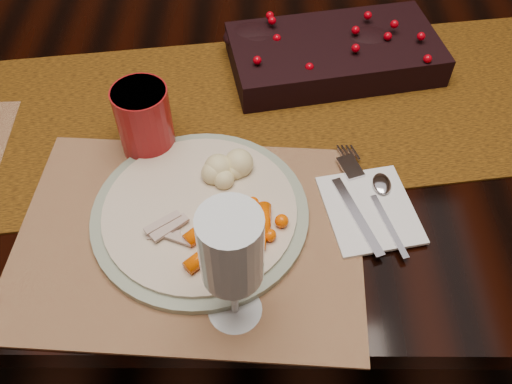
{
  "coord_description": "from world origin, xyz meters",
  "views": [
    {
      "loc": [
        0.02,
        -0.74,
        1.36
      ],
      "look_at": [
        0.02,
        -0.3,
        0.8
      ],
      "focal_mm": 38.0,
      "sensor_mm": 36.0,
      "label": 1
    }
  ],
  "objects_px": {
    "placemat_main": "(189,236)",
    "baby_carrots": "(233,238)",
    "red_cup": "(144,120)",
    "centerpiece": "(335,50)",
    "dining_table": "(249,206)",
    "turkey_shreds": "(165,232)",
    "wine_glass": "(233,271)",
    "napkin": "(370,209)",
    "dinner_plate": "(200,212)",
    "mashed_potatoes": "(224,166)"
  },
  "relations": [
    {
      "from": "placemat_main",
      "to": "baby_carrots",
      "type": "distance_m",
      "value": 0.07
    },
    {
      "from": "red_cup",
      "to": "centerpiece",
      "type": "bearing_deg",
      "value": 33.46
    },
    {
      "from": "dining_table",
      "to": "baby_carrots",
      "type": "bearing_deg",
      "value": -91.99
    },
    {
      "from": "baby_carrots",
      "to": "red_cup",
      "type": "bearing_deg",
      "value": 126.22
    },
    {
      "from": "turkey_shreds",
      "to": "wine_glass",
      "type": "relative_size",
      "value": 0.41
    },
    {
      "from": "centerpiece",
      "to": "placemat_main",
      "type": "bearing_deg",
      "value": -121.89
    },
    {
      "from": "centerpiece",
      "to": "turkey_shreds",
      "type": "xyz_separation_m",
      "value": [
        -0.25,
        -0.37,
        -0.01
      ]
    },
    {
      "from": "wine_glass",
      "to": "baby_carrots",
      "type": "bearing_deg",
      "value": 92.59
    },
    {
      "from": "centerpiece",
      "to": "napkin",
      "type": "distance_m",
      "value": 0.32
    },
    {
      "from": "dinner_plate",
      "to": "turkey_shreds",
      "type": "height_order",
      "value": "turkey_shreds"
    },
    {
      "from": "baby_carrots",
      "to": "centerpiece",
      "type": "bearing_deg",
      "value": 66.83
    },
    {
      "from": "dining_table",
      "to": "dinner_plate",
      "type": "xyz_separation_m",
      "value": [
        -0.06,
        -0.3,
        0.39
      ]
    },
    {
      "from": "turkey_shreds",
      "to": "dining_table",
      "type": "bearing_deg",
      "value": 73.81
    },
    {
      "from": "centerpiece",
      "to": "dinner_plate",
      "type": "bearing_deg",
      "value": -122.71
    },
    {
      "from": "dining_table",
      "to": "mashed_potatoes",
      "type": "distance_m",
      "value": 0.48
    },
    {
      "from": "napkin",
      "to": "turkey_shreds",
      "type": "bearing_deg",
      "value": 179.41
    },
    {
      "from": "centerpiece",
      "to": "placemat_main",
      "type": "relative_size",
      "value": 0.76
    },
    {
      "from": "placemat_main",
      "to": "dining_table",
      "type": "bearing_deg",
      "value": 80.99
    },
    {
      "from": "baby_carrots",
      "to": "wine_glass",
      "type": "relative_size",
      "value": 0.53
    },
    {
      "from": "centerpiece",
      "to": "wine_glass",
      "type": "relative_size",
      "value": 1.84
    },
    {
      "from": "placemat_main",
      "to": "napkin",
      "type": "height_order",
      "value": "napkin"
    },
    {
      "from": "placemat_main",
      "to": "mashed_potatoes",
      "type": "height_order",
      "value": "mashed_potatoes"
    },
    {
      "from": "dinner_plate",
      "to": "mashed_potatoes",
      "type": "bearing_deg",
      "value": 62.84
    },
    {
      "from": "dining_table",
      "to": "centerpiece",
      "type": "xyz_separation_m",
      "value": [
        0.15,
        0.02,
        0.41
      ]
    },
    {
      "from": "centerpiece",
      "to": "red_cup",
      "type": "relative_size",
      "value": 3.18
    },
    {
      "from": "centerpiece",
      "to": "turkey_shreds",
      "type": "height_order",
      "value": "centerpiece"
    },
    {
      "from": "placemat_main",
      "to": "turkey_shreds",
      "type": "relative_size",
      "value": 5.94
    },
    {
      "from": "dining_table",
      "to": "baby_carrots",
      "type": "relative_size",
      "value": 17.73
    },
    {
      "from": "centerpiece",
      "to": "baby_carrots",
      "type": "xyz_separation_m",
      "value": [
        -0.16,
        -0.38,
        -0.01
      ]
    },
    {
      "from": "napkin",
      "to": "baby_carrots",
      "type": "bearing_deg",
      "value": -173.07
    },
    {
      "from": "centerpiece",
      "to": "baby_carrots",
      "type": "relative_size",
      "value": 3.44
    },
    {
      "from": "turkey_shreds",
      "to": "wine_glass",
      "type": "height_order",
      "value": "wine_glass"
    },
    {
      "from": "napkin",
      "to": "wine_glass",
      "type": "distance_m",
      "value": 0.25
    },
    {
      "from": "red_cup",
      "to": "wine_glass",
      "type": "relative_size",
      "value": 0.58
    },
    {
      "from": "dinner_plate",
      "to": "centerpiece",
      "type": "bearing_deg",
      "value": 57.29
    },
    {
      "from": "mashed_potatoes",
      "to": "red_cup",
      "type": "xyz_separation_m",
      "value": [
        -0.12,
        0.07,
        0.02
      ]
    },
    {
      "from": "dining_table",
      "to": "centerpiece",
      "type": "relative_size",
      "value": 5.15
    },
    {
      "from": "mashed_potatoes",
      "to": "red_cup",
      "type": "distance_m",
      "value": 0.14
    },
    {
      "from": "centerpiece",
      "to": "napkin",
      "type": "height_order",
      "value": "centerpiece"
    },
    {
      "from": "placemat_main",
      "to": "baby_carrots",
      "type": "height_order",
      "value": "baby_carrots"
    },
    {
      "from": "dining_table",
      "to": "baby_carrots",
      "type": "height_order",
      "value": "baby_carrots"
    },
    {
      "from": "centerpiece",
      "to": "turkey_shreds",
      "type": "bearing_deg",
      "value": -124.14
    },
    {
      "from": "dining_table",
      "to": "napkin",
      "type": "xyz_separation_m",
      "value": [
        0.17,
        -0.29,
        0.38
      ]
    },
    {
      "from": "centerpiece",
      "to": "mashed_potatoes",
      "type": "height_order",
      "value": "centerpiece"
    },
    {
      "from": "baby_carrots",
      "to": "turkey_shreds",
      "type": "height_order",
      "value": "same"
    },
    {
      "from": "placemat_main",
      "to": "dinner_plate",
      "type": "distance_m",
      "value": 0.04
    },
    {
      "from": "placemat_main",
      "to": "mashed_potatoes",
      "type": "relative_size",
      "value": 6.29
    },
    {
      "from": "dining_table",
      "to": "red_cup",
      "type": "distance_m",
      "value": 0.49
    },
    {
      "from": "mashed_potatoes",
      "to": "wine_glass",
      "type": "relative_size",
      "value": 0.38
    },
    {
      "from": "centerpiece",
      "to": "red_cup",
      "type": "xyz_separation_m",
      "value": [
        -0.29,
        -0.19,
        0.02
      ]
    }
  ]
}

